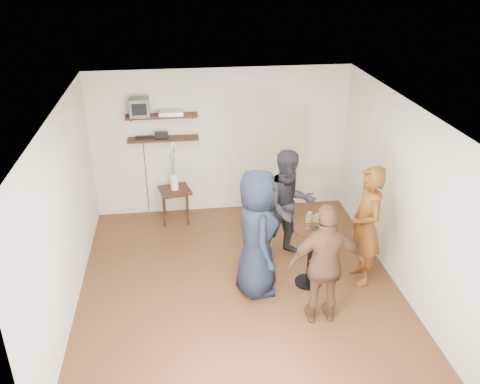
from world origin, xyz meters
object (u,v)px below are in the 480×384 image
at_px(crt_monitor, 140,107).
at_px(radio, 162,135).
at_px(side_table, 175,194).
at_px(person_dark, 289,206).
at_px(person_navy, 257,233).
at_px(person_plaid, 366,226).
at_px(drinks_table, 310,248).
at_px(dvd_deck, 171,113).
at_px(person_brown, 326,265).

xyz_separation_m(crt_monitor, radio, (0.33, 0.00, -0.50)).
xyz_separation_m(side_table, person_dark, (1.70, -1.38, 0.37)).
bearing_deg(side_table, person_navy, -63.80).
distance_m(crt_monitor, person_plaid, 4.09).
bearing_deg(person_navy, person_plaid, -91.88).
relative_size(side_table, person_navy, 0.33).
bearing_deg(person_plaid, drinks_table, -90.00).
bearing_deg(dvd_deck, drinks_table, -52.39).
relative_size(side_table, person_brown, 0.36).
relative_size(drinks_table, person_dark, 0.52).
bearing_deg(person_dark, crt_monitor, 131.85).
height_order(crt_monitor, person_brown, crt_monitor).
xyz_separation_m(radio, drinks_table, (2.02, -2.39, -0.93)).
bearing_deg(dvd_deck, radio, 180.00).
distance_m(dvd_deck, person_dark, 2.56).
bearing_deg(person_dark, side_table, 129.33).
bearing_deg(side_table, person_plaid, -39.24).
height_order(radio, person_dark, person_dark).
relative_size(crt_monitor, person_plaid, 0.18).
bearing_deg(drinks_table, person_dark, 101.50).
distance_m(dvd_deck, person_plaid, 3.69).
xyz_separation_m(crt_monitor, drinks_table, (2.35, -2.39, -1.43)).
height_order(person_plaid, person_navy, person_navy).
bearing_deg(radio, person_brown, -57.78).
height_order(radio, person_plaid, person_plaid).
xyz_separation_m(crt_monitor, dvd_deck, (0.50, 0.00, -0.12)).
distance_m(radio, person_dark, 2.56).
bearing_deg(person_navy, dvd_deck, 20.13).
xyz_separation_m(radio, person_navy, (1.24, -2.44, -0.60)).
bearing_deg(radio, crt_monitor, 180.00).
relative_size(side_table, person_dark, 0.34).
height_order(side_table, person_dark, person_dark).
bearing_deg(radio, dvd_deck, 0.00).
relative_size(radio, person_dark, 0.13).
distance_m(person_dark, person_brown, 1.54).
bearing_deg(person_plaid, person_dark, -129.13).
relative_size(crt_monitor, radio, 1.45).
distance_m(dvd_deck, person_brown, 3.80).
xyz_separation_m(radio, person_dark, (1.86, -1.63, -0.64)).
distance_m(drinks_table, person_dark, 0.83).
bearing_deg(drinks_table, crt_monitor, 134.47).
distance_m(person_plaid, person_dark, 1.20).
bearing_deg(drinks_table, side_table, 130.84).
bearing_deg(crt_monitor, radio, 0.00).
bearing_deg(radio, person_navy, -62.96).
relative_size(dvd_deck, person_navy, 0.22).
bearing_deg(person_dark, person_navy, -139.00).
xyz_separation_m(person_plaid, person_dark, (-0.93, 0.76, -0.01)).
xyz_separation_m(crt_monitor, side_table, (0.49, -0.25, -1.51)).
bearing_deg(radio, person_plaid, -40.58).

